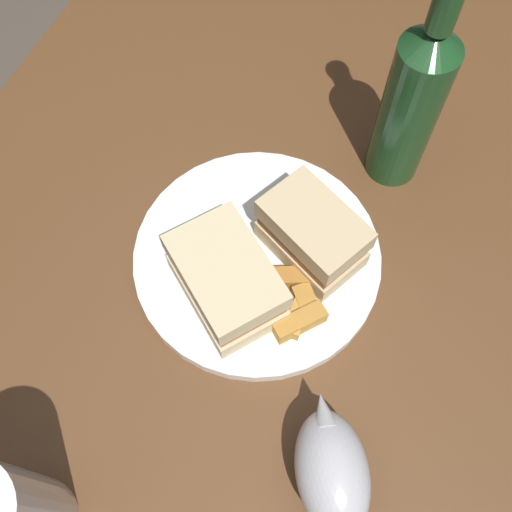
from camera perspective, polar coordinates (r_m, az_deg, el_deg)
The scene contains 11 objects.
ground_plane at distance 1.36m, azimuth -0.19°, elevation -14.01°, with size 6.00×6.00×0.00m, color #4C4238.
dining_table at distance 1.01m, azimuth -0.26°, elevation -9.94°, with size 1.10×0.79×0.73m, color brown.
plate at distance 0.66m, azimuth 0.39°, elevation -0.33°, with size 0.27×0.27×0.02m, color white.
sandwich_half_left at distance 0.61m, azimuth -2.78°, elevation -2.27°, with size 0.13×0.14×0.07m.
sandwich_half_right at distance 0.63m, azimuth 5.32°, elevation 2.03°, with size 0.11×0.13×0.07m.
potato_wedge_front at distance 0.62m, azimuth 4.09°, elevation -6.18°, with size 0.06×0.02×0.02m, color #B77F33.
potato_wedge_middle at distance 0.64m, azimuth 3.40°, elevation -2.05°, with size 0.04×0.02×0.02m, color #AD702D.
potato_wedge_back at distance 0.63m, azimuth 4.79°, elevation -4.59°, with size 0.04×0.02×0.02m, color #B77F33.
potato_wedge_left_edge at distance 0.62m, azimuth 3.92°, elevation -5.61°, with size 0.04×0.02×0.02m, color gold.
gravy_boat at distance 0.57m, azimuth 7.12°, elevation -19.30°, with size 0.13×0.11×0.07m.
cider_bottle at distance 0.66m, azimuth 14.44°, elevation 13.81°, with size 0.06×0.06×0.28m.
Camera 1 is at (0.24, 0.11, 1.34)m, focal length 42.67 mm.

